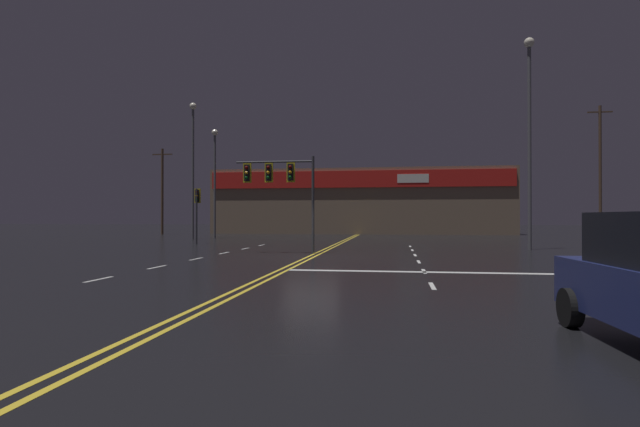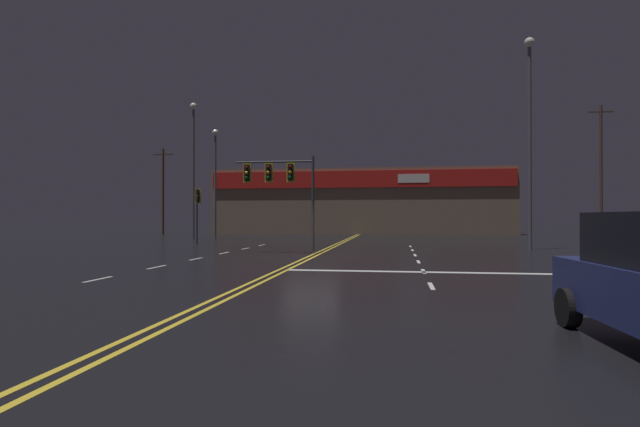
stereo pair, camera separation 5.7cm
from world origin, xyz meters
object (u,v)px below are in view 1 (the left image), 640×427
(traffic_signal_median, at_px, (278,178))
(streetlight_near_left, at_px, (193,154))
(traffic_signal_corner_northwest, at_px, (197,203))
(streetlight_median_approach, at_px, (215,169))
(streetlight_near_right, at_px, (529,118))

(traffic_signal_median, bearing_deg, streetlight_near_left, 126.40)
(traffic_signal_corner_northwest, distance_m, streetlight_near_left, 8.27)
(traffic_signal_corner_northwest, xyz_separation_m, streetlight_median_approach, (-2.38, 9.77, 3.33))
(traffic_signal_median, xyz_separation_m, streetlight_near_right, (13.22, 4.70, 3.56))
(traffic_signal_corner_northwest, bearing_deg, traffic_signal_median, -46.13)
(streetlight_near_right, height_order, streetlight_median_approach, streetlight_near_right)
(streetlight_median_approach, bearing_deg, traffic_signal_corner_northwest, -76.30)
(traffic_signal_corner_northwest, distance_m, streetlight_median_approach, 10.59)
(traffic_signal_median, xyz_separation_m, streetlight_median_approach, (-9.87, 17.56, 2.33))
(traffic_signal_median, relative_size, streetlight_near_left, 0.43)
(streetlight_near_right, distance_m, streetlight_median_approach, 26.46)
(streetlight_near_right, xyz_separation_m, streetlight_median_approach, (-23.09, 12.86, -1.23))
(traffic_signal_median, distance_m, streetlight_near_left, 17.99)
(traffic_signal_median, height_order, streetlight_near_left, streetlight_near_left)
(streetlight_near_left, bearing_deg, streetlight_near_right, -21.92)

